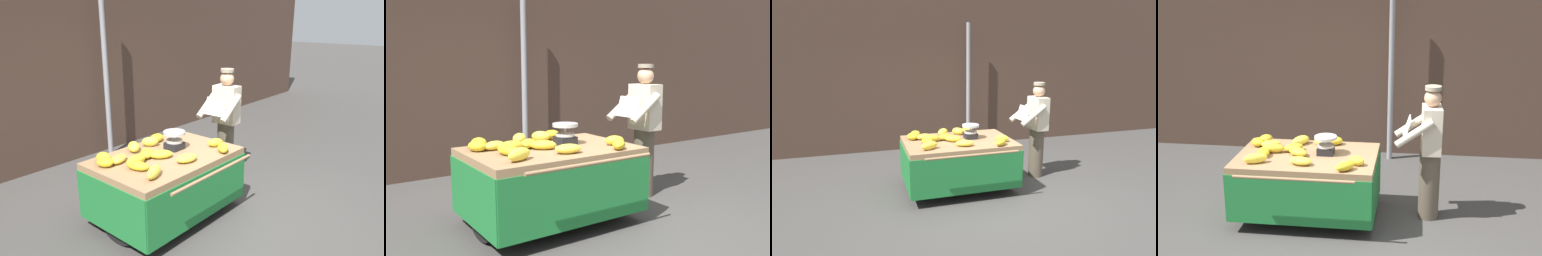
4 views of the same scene
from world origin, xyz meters
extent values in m
plane|color=#423F3D|center=(0.00, 0.00, 0.00)|extent=(60.00, 60.00, 0.00)
cube|color=#473328|center=(0.00, 3.16, 1.91)|extent=(16.00, 0.24, 3.82)
cylinder|color=gray|center=(0.38, 2.76, 1.42)|extent=(0.09, 0.09, 2.85)
cube|color=#93704C|center=(-0.52, 0.44, 0.80)|extent=(1.73, 1.16, 0.08)
cylinder|color=black|center=(-1.31, 0.44, 0.38)|extent=(0.05, 0.75, 0.75)
cylinder|color=#B7B7BC|center=(-1.34, 0.44, 0.38)|extent=(0.01, 0.14, 0.14)
cylinder|color=black|center=(0.26, 0.44, 0.38)|extent=(0.05, 0.75, 0.75)
cylinder|color=#B7B7BC|center=(0.29, 0.44, 0.38)|extent=(0.01, 0.14, 0.14)
cylinder|color=#4C4742|center=(-0.52, 0.94, 0.38)|extent=(0.05, 0.05, 0.76)
cube|color=#1E7233|center=(-0.52, -0.15, 0.46)|extent=(1.73, 0.02, 0.60)
cube|color=#1E7233|center=(-0.52, 1.02, 0.46)|extent=(1.73, 0.02, 0.60)
cube|color=#1E7233|center=(-1.39, 0.44, 0.46)|extent=(0.02, 1.16, 0.60)
cube|color=#1E7233|center=(0.34, 0.44, 0.46)|extent=(0.02, 1.16, 0.60)
cylinder|color=#93704C|center=(-0.52, -0.33, 0.82)|extent=(1.39, 0.04, 0.04)
cube|color=black|center=(-0.29, 0.50, 0.88)|extent=(0.20, 0.20, 0.09)
cylinder|color=#B7B7BC|center=(-0.29, 0.50, 0.98)|extent=(0.02, 0.02, 0.11)
cylinder|color=#B7B7BC|center=(-0.29, 0.50, 1.06)|extent=(0.28, 0.28, 0.04)
cylinder|color=#B7B7BC|center=(-0.29, 0.50, 0.95)|extent=(0.21, 0.21, 0.03)
ellipsoid|color=yellow|center=(-0.63, 0.40, 0.89)|extent=(0.32, 0.29, 0.10)
ellipsoid|color=gold|center=(-1.16, 0.82, 0.90)|extent=(0.23, 0.25, 0.12)
ellipsoid|color=gold|center=(-0.96, 0.47, 0.90)|extent=(0.29, 0.15, 0.11)
ellipsoid|color=gold|center=(-0.72, 0.56, 0.89)|extent=(0.30, 0.29, 0.10)
ellipsoid|color=yellow|center=(-0.68, 0.83, 0.90)|extent=(0.27, 0.30, 0.12)
ellipsoid|color=gold|center=(0.02, -0.04, 0.89)|extent=(0.26, 0.26, 0.11)
ellipsoid|color=gold|center=(-1.05, 0.34, 0.89)|extent=(0.21, 0.30, 0.10)
ellipsoid|color=yellow|center=(-0.42, 0.81, 0.90)|extent=(0.24, 0.24, 0.12)
ellipsoid|color=yellow|center=(-1.07, 0.07, 0.90)|extent=(0.31, 0.22, 0.12)
ellipsoid|color=yellow|center=(0.13, 0.16, 0.89)|extent=(0.24, 0.21, 0.11)
ellipsoid|color=gold|center=(-0.25, 0.87, 0.89)|extent=(0.25, 0.20, 0.11)
ellipsoid|color=yellow|center=(-1.05, 0.67, 0.88)|extent=(0.29, 0.22, 0.09)
ellipsoid|color=yellow|center=(-0.52, 0.09, 0.89)|extent=(0.30, 0.22, 0.10)
ellipsoid|color=gold|center=(-1.23, 0.69, 0.89)|extent=(0.23, 0.25, 0.11)
cylinder|color=brown|center=(1.00, 0.62, 0.44)|extent=(0.26, 0.26, 0.88)
cube|color=beige|center=(1.00, 0.62, 1.17)|extent=(0.25, 0.39, 0.58)
sphere|color=tan|center=(1.00, 0.62, 1.56)|extent=(0.21, 0.21, 0.21)
cylinder|color=gray|center=(1.00, 0.62, 1.69)|extent=(0.20, 0.20, 0.05)
cylinder|color=beige|center=(0.80, 0.40, 1.18)|extent=(0.48, 0.11, 0.37)
cylinder|color=beige|center=(0.78, 0.82, 1.18)|extent=(0.48, 0.11, 0.37)
cube|color=silver|center=(0.70, 0.61, 1.19)|extent=(0.11, 0.34, 0.25)
camera|label=1|loc=(-3.57, -2.61, 2.49)|focal=35.12mm
camera|label=2|loc=(-2.75, -3.33, 1.71)|focal=39.48mm
camera|label=3|loc=(-1.99, -4.70, 2.28)|focal=32.00mm
camera|label=4|loc=(0.80, -5.57, 3.02)|focal=48.89mm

